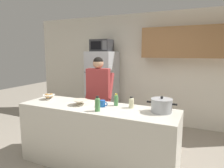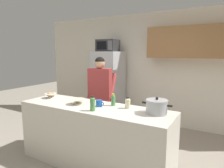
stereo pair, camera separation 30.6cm
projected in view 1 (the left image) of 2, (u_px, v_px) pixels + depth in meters
name	position (u px, v px, depth m)	size (l,w,h in m)	color
ground_plane	(97.00, 165.00, 3.02)	(14.00, 14.00, 0.00)	#9E9384
back_wall_unit	(152.00, 64.00, 4.71)	(6.00, 0.48, 2.60)	silver
kitchen_island	(96.00, 137.00, 2.94)	(2.33, 0.68, 0.92)	silver
refrigerator	(102.00, 87.00, 4.90)	(0.64, 0.68, 1.71)	#B7BABF
microwave	(102.00, 46.00, 4.72)	(0.48, 0.37, 0.28)	#2D2D30
person_near_pot	(99.00, 91.00, 3.65)	(0.56, 0.50, 1.61)	#33384C
cooking_pot	(162.00, 105.00, 2.58)	(0.39, 0.28, 0.22)	#ADAFB5
coffee_mug	(102.00, 103.00, 2.86)	(0.13, 0.09, 0.10)	#1E59B2
bread_bowl	(49.00, 96.00, 3.30)	(0.20, 0.20, 0.10)	white
empty_bowl	(80.00, 102.00, 2.95)	(0.24, 0.24, 0.08)	beige
bottle_near_edge	(131.00, 102.00, 2.79)	(0.07, 0.07, 0.16)	beige
bottle_mid_counter	(116.00, 100.00, 2.92)	(0.06, 0.06, 0.18)	#4C8C4C
bottle_far_corner	(97.00, 104.00, 2.63)	(0.07, 0.07, 0.20)	#4C8C4C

